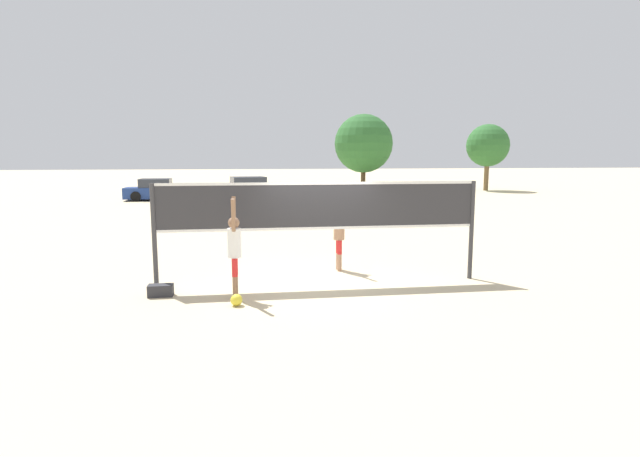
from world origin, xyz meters
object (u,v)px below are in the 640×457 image
parked_car_mid (158,190)px  tree_left_cluster (488,146)px  volleyball_net (320,212)px  gear_bag (161,290)px  parked_car_near (251,190)px  tree_right_cluster (364,144)px  player_spiker (234,245)px  player_blocker (339,231)px  volleyball (236,300)px

parked_car_mid → tree_left_cluster: 26.66m
volleyball_net → parked_car_mid: (-7.52, 23.23, -1.03)m
gear_bag → tree_left_cluster: bearing=53.4°
parked_car_near → tree_right_cluster: 12.21m
tree_left_cluster → tree_right_cluster: tree_right_cluster is taller
parked_car_near → parked_car_mid: size_ratio=1.13×
player_spiker → player_blocker: size_ratio=1.07×
gear_bag → parked_car_near: size_ratio=0.10×
gear_bag → tree_left_cluster: 36.79m
player_blocker → volleyball: player_blocker is taller
player_spiker → tree_right_cluster: size_ratio=0.33×
tree_left_cluster → tree_right_cluster: bearing=178.2°
volleyball → tree_right_cluster: bearing=72.5°
player_blocker → player_spiker: bearing=-50.2°
volleyball_net → tree_right_cluster: 30.29m
player_spiker → parked_car_near: size_ratio=0.42×
player_spiker → tree_right_cluster: (9.67, 30.04, 2.80)m
player_blocker → volleyball_net: bearing=-27.6°
player_blocker → gear_bag: player_blocker is taller
volleyball → volleyball_net: bearing=38.0°
parked_car_near → tree_left_cluster: bearing=8.7°
volleyball_net → player_blocker: size_ratio=3.77×
volleyball_net → gear_bag: bearing=-170.9°
player_blocker → volleyball: (-2.54, -2.75, -0.90)m
parked_car_mid → gear_bag: bearing=-81.7°
player_spiker → volleyball: player_spiker is taller
gear_bag → tree_left_cluster: tree_left_cluster is taller
volleyball → tree_left_cluster: size_ratio=0.04×
player_spiker → gear_bag: (-1.56, 0.30, -0.97)m
player_blocker → parked_car_near: size_ratio=0.39×
player_blocker → parked_car_near: 20.63m
gear_bag → tree_right_cluster: bearing=69.3°
volleyball_net → tree_right_cluster: bearing=75.1°
tree_left_cluster → volleyball_net: bearing=-122.5°
gear_bag → parked_car_near: 22.46m
player_spiker → tree_left_cluster: bearing=-34.3°
volleyball_net → parked_car_near: 21.88m
player_spiker → player_blocker: 3.35m
volleyball → parked_car_mid: bearing=102.9°
player_spiker → tree_left_cluster: 36.05m
volleyball_net → volleyball: bearing=-142.0°
parked_car_near → volleyball_net: bearing=-97.1°
tree_right_cluster → parked_car_near: bearing=-141.2°
player_spiker → player_blocker: (2.57, 2.14, -0.08)m
player_spiker → parked_car_mid: (-5.62, 24.08, -0.46)m
volleyball_net → tree_right_cluster: tree_right_cluster is taller
volleyball_net → parked_car_mid: size_ratio=1.68×
player_spiker → parked_car_mid: bearing=13.1°
parked_car_mid → tree_right_cluster: size_ratio=0.70×
volleyball → tree_right_cluster: 32.35m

